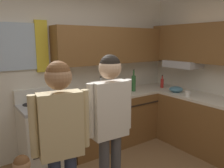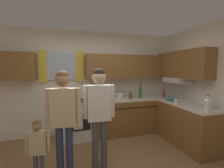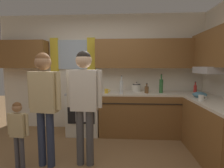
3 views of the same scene
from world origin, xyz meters
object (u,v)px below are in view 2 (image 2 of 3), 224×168
at_px(bottle_tall_clear, 112,95).
at_px(bottle_squat_brown, 130,96).
at_px(bottle_milk_white, 207,105).
at_px(mixing_bowl, 171,98).
at_px(bottle_sauce_red, 164,94).
at_px(stove_oven, 77,119).
at_px(mug_mustard_yellow, 99,99).
at_px(stovetop_kettle, 120,94).
at_px(mug_ceramic_white, 176,101).
at_px(adult_in_plaid, 99,107).
at_px(bottle_wine_green, 140,92).
at_px(small_child, 38,145).
at_px(water_pitcher, 209,103).
at_px(adult_holding_child, 63,111).

relative_size(bottle_tall_clear, bottle_squat_brown, 1.79).
height_order(bottle_milk_white, mixing_bowl, bottle_milk_white).
bearing_deg(bottle_sauce_red, bottle_squat_brown, 179.15).
xyz_separation_m(stove_oven, mug_mustard_yellow, (0.50, -0.16, 0.48)).
bearing_deg(bottle_squat_brown, mug_mustard_yellow, -176.82).
xyz_separation_m(mug_mustard_yellow, stovetop_kettle, (0.63, 0.29, 0.05)).
xyz_separation_m(bottle_squat_brown, stovetop_kettle, (-0.19, 0.25, 0.02)).
relative_size(bottle_milk_white, mug_mustard_yellow, 2.60).
xyz_separation_m(bottle_tall_clear, mug_ceramic_white, (1.27, -0.61, -0.09)).
xyz_separation_m(mixing_bowl, adult_in_plaid, (-1.90, -0.71, 0.10)).
xyz_separation_m(bottle_milk_white, stovetop_kettle, (-1.00, 1.73, -0.02)).
relative_size(bottle_wine_green, mug_ceramic_white, 3.14).
relative_size(bottle_squat_brown, mug_ceramic_white, 1.63).
height_order(bottle_squat_brown, mug_mustard_yellow, bottle_squat_brown).
distance_m(bottle_squat_brown, bottle_wine_green, 0.32).
bearing_deg(mixing_bowl, mug_ceramic_white, -108.86).
relative_size(mixing_bowl, small_child, 0.25).
xyz_separation_m(stove_oven, mixing_bowl, (2.19, -0.53, 0.48)).
relative_size(bottle_tall_clear, water_pitcher, 1.67).
xyz_separation_m(stovetop_kettle, water_pitcher, (1.27, -1.52, 0.02)).
xyz_separation_m(stovetop_kettle, adult_in_plaid, (-0.84, -1.38, 0.05)).
relative_size(bottle_sauce_red, adult_in_plaid, 0.15).
height_order(bottle_sauce_red, bottle_squat_brown, bottle_sauce_red).
bearing_deg(adult_holding_child, adult_in_plaid, 6.72).
distance_m(bottle_sauce_red, bottle_milk_white, 1.48).
height_order(bottle_sauce_red, mixing_bowl, bottle_sauce_red).
bearing_deg(bottle_milk_white, water_pitcher, 37.59).
relative_size(mug_ceramic_white, adult_holding_child, 0.08).
xyz_separation_m(mixing_bowl, adult_holding_child, (-2.46, -0.78, 0.08)).
xyz_separation_m(mug_mustard_yellow, mug_ceramic_white, (1.58, -0.70, 0.00)).
distance_m(stove_oven, adult_in_plaid, 1.40).
distance_m(bottle_sauce_red, adult_in_plaid, 2.28).
distance_m(mug_ceramic_white, adult_in_plaid, 1.84).
bearing_deg(mixing_bowl, adult_in_plaid, -159.51).
distance_m(bottle_squat_brown, adult_in_plaid, 1.53).
distance_m(mug_mustard_yellow, mug_ceramic_white, 1.73).
distance_m(bottle_wine_green, mug_ceramic_white, 0.94).
relative_size(stovetop_kettle, mixing_bowl, 1.15).
bearing_deg(bottle_sauce_red, adult_holding_child, -155.02).
height_order(stovetop_kettle, adult_in_plaid, adult_in_plaid).
relative_size(mug_ceramic_white, small_child, 0.13).
height_order(bottle_wine_green, mixing_bowl, bottle_wine_green).
relative_size(stove_oven, bottle_sauce_red, 4.48).
xyz_separation_m(bottle_sauce_red, adult_in_plaid, (-1.99, -1.12, 0.05)).
xyz_separation_m(stovetop_kettle, small_child, (-1.75, -1.53, -0.39)).
bearing_deg(stovetop_kettle, adult_in_plaid, -121.44).
bearing_deg(bottle_sauce_red, bottle_tall_clear, -175.36).
bearing_deg(bottle_milk_white, mug_mustard_yellow, 138.63).
bearing_deg(small_child, stove_oven, 65.93).
relative_size(mug_ceramic_white, mixing_bowl, 0.53).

